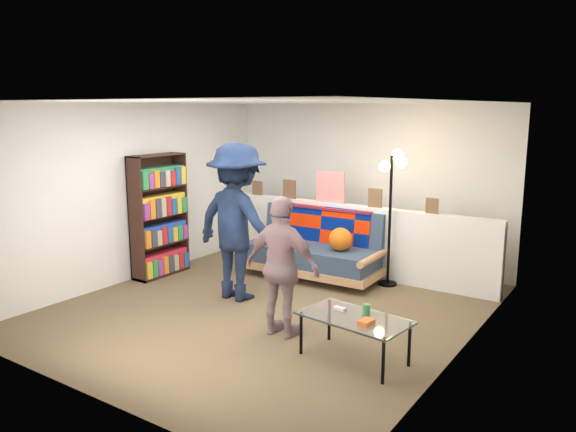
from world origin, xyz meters
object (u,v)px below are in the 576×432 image
object	(u,v)px
futon_sofa	(315,249)
bookshelf	(159,220)
coffee_table	(355,320)
person_right	(282,267)
floor_lamp	(392,190)
person_left	(238,222)

from	to	relation	value
futon_sofa	bookshelf	world-z (taller)	bookshelf
coffee_table	person_right	size ratio (longest dim) A/B	0.74
bookshelf	futon_sofa	bearing A→B (deg)	31.94
futon_sofa	coffee_table	xyz separation A→B (m)	(1.70, -2.10, 0.01)
floor_lamp	person_right	distance (m)	2.29
coffee_table	floor_lamp	world-z (taller)	floor_lamp
bookshelf	coffee_table	xyz separation A→B (m)	(3.56, -0.94, -0.40)
bookshelf	person_right	size ratio (longest dim) A/B	1.16
futon_sofa	coffee_table	distance (m)	2.70
person_left	person_right	size ratio (longest dim) A/B	1.31
floor_lamp	person_left	xyz separation A→B (m)	(-1.35, -1.55, -0.32)
futon_sofa	person_right	bearing A→B (deg)	-68.04
person_left	futon_sofa	bearing A→B (deg)	-100.43
bookshelf	coffee_table	bearing A→B (deg)	-14.80
bookshelf	coffee_table	size ratio (longest dim) A/B	1.58
person_right	floor_lamp	bearing A→B (deg)	-96.43
futon_sofa	person_right	world-z (taller)	person_right
coffee_table	person_right	distance (m)	0.97
coffee_table	person_right	world-z (taller)	person_right
coffee_table	person_right	xyz separation A→B (m)	(-0.90, 0.12, 0.34)
coffee_table	person_right	bearing A→B (deg)	172.57
futon_sofa	bookshelf	distance (m)	2.23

